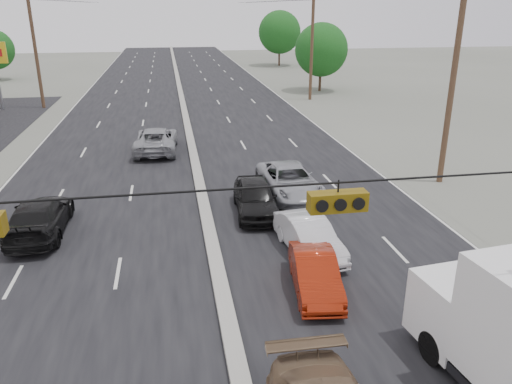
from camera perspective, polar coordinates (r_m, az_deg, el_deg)
The scene contains 14 objects.
road_surface at distance 38.77m, azimuth -7.84°, elevation 7.36°, with size 20.00×160.00×0.02m, color black.
center_median at distance 38.75m, azimuth -7.84°, elevation 7.51°, with size 0.50×160.00×0.20m, color gray.
utility_pole_left_c at distance 49.18m, azimuth -23.91°, elevation 14.65°, with size 1.60×0.30×10.00m.
utility_pole_right_b at distance 26.87m, azimuth 21.54°, elevation 11.48°, with size 1.60×0.30×10.00m.
utility_pole_right_c at distance 49.85m, azimuth 6.40°, elevation 16.25°, with size 1.60×0.30×10.00m.
traffic_signals at distance 8.82m, azimuth 8.69°, elevation -0.85°, with size 25.00×0.30×0.54m.
tree_right_mid at distance 55.40m, azimuth 7.47°, elevation 15.82°, with size 5.60×5.60×7.14m.
tree_right_far at distance 79.76m, azimuth 2.71°, elevation 17.78°, with size 6.40×6.40×8.16m.
red_sedan at distance 16.27m, azimuth 6.77°, elevation -9.28°, with size 1.33×3.81×1.26m, color maroon.
queue_car_a at distance 21.96m, azimuth -0.07°, elevation -0.65°, with size 1.78×4.41×1.50m, color black.
queue_car_b at distance 18.58m, azimuth 6.09°, elevation -5.15°, with size 1.41×4.05×1.33m, color silver.
queue_car_c at distance 24.14m, azimuth 3.86°, elevation 1.23°, with size 2.42×5.25×1.46m, color #95969C.
oncoming_near at distance 21.80m, azimuth -23.52°, elevation -2.67°, with size 2.04×5.03×1.46m, color black.
oncoming_far at distance 32.20m, azimuth -11.35°, elevation 5.86°, with size 2.54×5.50×1.53m, color gray.
Camera 1 is at (-1.32, -7.76, 8.66)m, focal length 35.00 mm.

